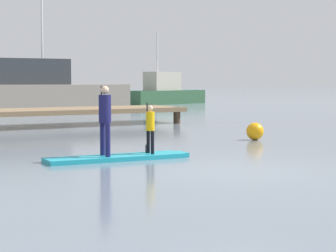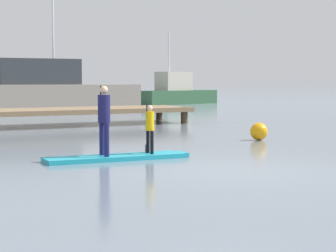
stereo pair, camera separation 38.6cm
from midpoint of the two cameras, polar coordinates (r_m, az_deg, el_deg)
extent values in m
plane|color=slate|center=(11.95, 5.21, -4.13)|extent=(240.00, 240.00, 0.00)
cube|color=#1E9EB2|center=(13.55, -5.70, -2.93)|extent=(3.12, 0.92, 0.10)
cube|color=#1E9EB2|center=(14.19, 0.30, -2.59)|extent=(0.27, 0.52, 0.09)
cylinder|color=#19194C|center=(13.57, -6.86, -1.18)|extent=(0.11, 0.11, 0.72)
cylinder|color=#19194C|center=(13.27, -6.40, -1.29)|extent=(0.11, 0.11, 0.72)
cylinder|color=#19194C|center=(13.38, -6.66, 1.59)|extent=(0.28, 0.28, 0.60)
sphere|color=beige|center=(13.36, -6.67, 3.33)|extent=(0.17, 0.17, 0.17)
cylinder|color=black|center=(13.58, -6.94, 0.50)|extent=(0.03, 0.03, 1.52)
cube|color=black|center=(13.64, -6.92, -2.30)|extent=(0.04, 0.14, 0.18)
cylinder|color=black|center=(13.94, -2.63, -1.45)|extent=(0.08, 0.08, 0.51)
cylinder|color=black|center=(13.74, -2.25, -1.53)|extent=(0.08, 0.08, 0.51)
cylinder|color=#F2B20C|center=(13.80, -2.44, 0.45)|extent=(0.20, 0.20, 0.42)
sphere|color=beige|center=(13.78, -2.45, 1.66)|extent=(0.12, 0.12, 0.12)
cylinder|color=black|center=(13.96, -2.72, -0.16)|extent=(0.03, 0.03, 1.13)
cube|color=black|center=(14.01, -2.71, -2.10)|extent=(0.04, 0.14, 0.18)
cube|color=#9E9384|center=(37.14, -12.00, 2.61)|extent=(10.56, 2.93, 1.49)
cube|color=#33383D|center=(36.92, -13.17, 4.90)|extent=(4.75, 2.12, 1.49)
cylinder|color=silver|center=(37.32, -11.84, 9.10)|extent=(0.12, 0.12, 3.96)
cube|color=#2D5638|center=(45.46, -0.45, 2.67)|extent=(7.28, 3.82, 1.00)
cube|color=#B2AD9E|center=(45.16, -0.78, 4.15)|extent=(2.94, 2.10, 1.35)
cylinder|color=silver|center=(44.82, -1.25, 6.84)|extent=(0.12, 0.12, 2.85)
cube|color=#846B4C|center=(23.51, -13.77, 1.26)|extent=(12.71, 2.74, 0.18)
cylinder|color=#473828|center=(24.99, 0.39, 1.00)|extent=(0.28, 0.28, 0.66)
cylinder|color=#473828|center=(26.85, -1.96, 1.22)|extent=(0.28, 0.28, 0.66)
sphere|color=orange|center=(18.14, 7.41, -0.48)|extent=(0.51, 0.51, 0.51)
camera|label=1|loc=(0.19, -90.78, -0.06)|focal=66.18mm
camera|label=2|loc=(0.19, 89.22, 0.06)|focal=66.18mm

